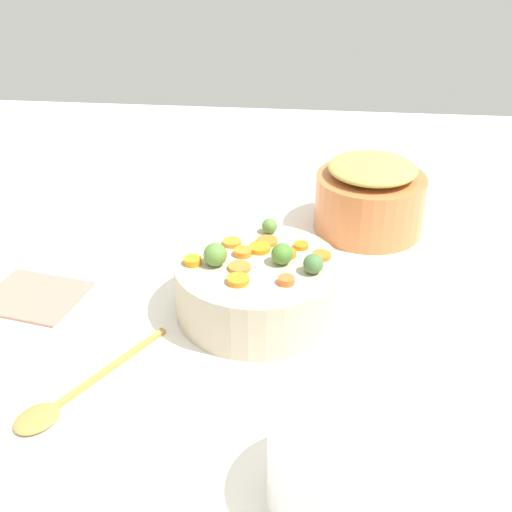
{
  "coord_description": "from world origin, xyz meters",
  "views": [
    {
      "loc": [
        -0.1,
        1.0,
        0.72
      ],
      "look_at": [
        0.0,
        -0.0,
        0.14
      ],
      "focal_mm": 46.36,
      "sensor_mm": 36.0,
      "label": 1
    }
  ],
  "objects_px": {
    "wooden_spoon": "(61,402)",
    "casserole_dish": "(349,474)",
    "metal_pot": "(369,203)",
    "serving_bowl_carrots": "(256,286)"
  },
  "relations": [
    {
      "from": "wooden_spoon",
      "to": "metal_pot",
      "type": "bearing_deg",
      "value": -127.89
    },
    {
      "from": "casserole_dish",
      "to": "metal_pot",
      "type": "bearing_deg",
      "value": -94.35
    },
    {
      "from": "serving_bowl_carrots",
      "to": "casserole_dish",
      "type": "distance_m",
      "value": 0.45
    },
    {
      "from": "metal_pot",
      "to": "wooden_spoon",
      "type": "height_order",
      "value": "metal_pot"
    },
    {
      "from": "wooden_spoon",
      "to": "casserole_dish",
      "type": "height_order",
      "value": "casserole_dish"
    },
    {
      "from": "metal_pot",
      "to": "casserole_dish",
      "type": "relative_size",
      "value": 1.18
    },
    {
      "from": "metal_pot",
      "to": "wooden_spoon",
      "type": "relative_size",
      "value": 0.86
    },
    {
      "from": "serving_bowl_carrots",
      "to": "wooden_spoon",
      "type": "distance_m",
      "value": 0.39
    },
    {
      "from": "serving_bowl_carrots",
      "to": "wooden_spoon",
      "type": "relative_size",
      "value": 1.05
    },
    {
      "from": "serving_bowl_carrots",
      "to": "wooden_spoon",
      "type": "xyz_separation_m",
      "value": [
        0.27,
        0.28,
        -0.05
      ]
    }
  ]
}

